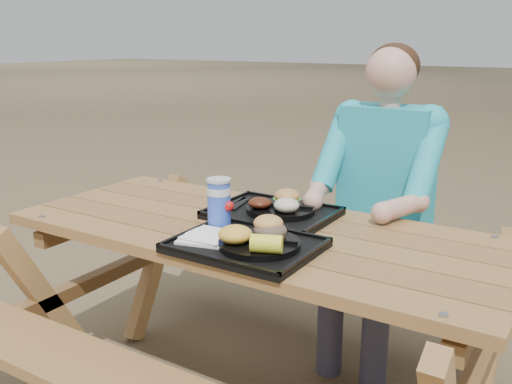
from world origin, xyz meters
The scene contains 17 objects.
picnic_table centered at (0.00, 0.00, 0.38)m, with size 1.80×1.49×0.75m, color #999999, non-canonical shape.
tray_near centered at (0.09, -0.21, 0.76)m, with size 0.45×0.35×0.02m, color black.
tray_far centered at (-0.01, 0.14, 0.76)m, with size 0.45×0.35×0.02m, color black.
plate_near centered at (0.15, -0.21, 0.78)m, with size 0.26×0.26×0.02m, color black.
plate_far centered at (0.02, 0.15, 0.78)m, with size 0.26×0.26×0.02m, color black.
napkin_stack centered at (-0.04, -0.25, 0.78)m, with size 0.15×0.15×0.02m, color white.
soda_cup centered at (-0.08, -0.12, 0.85)m, with size 0.08×0.08×0.16m, color blue.
condiment_bbq centered at (0.10, -0.09, 0.78)m, with size 0.04×0.04×0.03m, color black.
condiment_mustard centered at (0.15, -0.08, 0.78)m, with size 0.05×0.05×0.03m, color gold.
sandwich centered at (0.15, -0.16, 0.84)m, with size 0.10×0.10×0.11m, color gold, non-canonical shape.
mac_cheese centered at (0.09, -0.26, 0.82)m, with size 0.11×0.11×0.05m, color yellow.
corn_cob centered at (0.22, -0.29, 0.82)m, with size 0.09×0.09×0.06m, color #FFFB35, non-canonical shape.
cutlery_far centered at (-0.17, 0.15, 0.77)m, with size 0.03×0.18×0.01m, color black.
burger centered at (0.02, 0.20, 0.83)m, with size 0.10×0.10×0.09m, color #C48745, non-canonical shape.
baked_beans centered at (-0.04, 0.10, 0.81)m, with size 0.09×0.09×0.04m, color #521F10.
potato_salad centered at (0.07, 0.10, 0.82)m, with size 0.09×0.09×0.05m, color beige.
diner centered at (0.23, 0.68, 0.64)m, with size 0.48×0.84×1.28m, color #18A896, non-canonical shape.
Camera 1 is at (1.03, -1.65, 1.40)m, focal length 40.00 mm.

